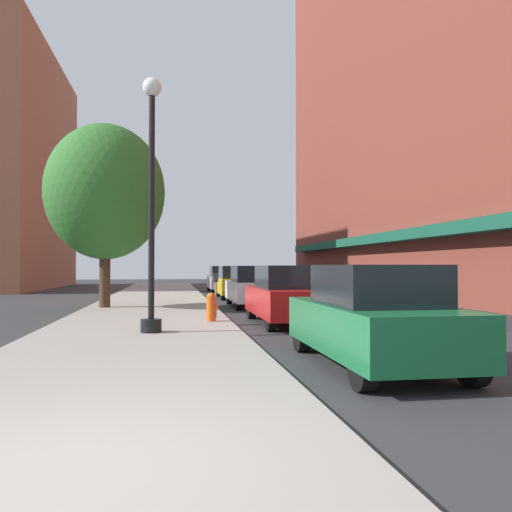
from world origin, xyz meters
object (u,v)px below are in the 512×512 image
at_px(lamppost, 152,199).
at_px(car_red, 287,296).
at_px(parking_meter_near, 216,290).
at_px(tree_near, 105,192).
at_px(car_white, 253,287).
at_px(car_green, 373,317).
at_px(car_yellow, 235,282).
at_px(car_silver, 223,279).
at_px(fire_hydrant, 211,307).

distance_m(lamppost, car_red, 4.93).
height_order(parking_meter_near, car_red, car_red).
relative_size(lamppost, tree_near, 0.86).
distance_m(tree_near, car_white, 6.78).
bearing_deg(car_red, car_white, 91.34).
xyz_separation_m(car_green, car_white, (0.00, 12.65, 0.00)).
bearing_deg(car_green, lamppost, 130.11).
height_order(car_green, car_yellow, same).
bearing_deg(parking_meter_near, tree_near, 129.47).
relative_size(car_white, car_silver, 1.00).
bearing_deg(tree_near, car_yellow, 48.82).
relative_size(fire_hydrant, car_red, 0.18).
bearing_deg(car_green, car_red, 88.18).
bearing_deg(car_red, car_yellow, 91.34).
bearing_deg(car_green, car_silver, 88.18).
height_order(lamppost, car_green, lamppost).
distance_m(car_green, car_white, 12.65).
height_order(car_white, car_yellow, same).
xyz_separation_m(parking_meter_near, car_yellow, (1.95, 11.07, -0.14)).
relative_size(fire_hydrant, tree_near, 0.12).
bearing_deg(car_silver, car_yellow, -90.98).
xyz_separation_m(parking_meter_near, car_silver, (1.95, 17.53, -0.14)).
relative_size(tree_near, car_silver, 1.59).
distance_m(parking_meter_near, car_green, 7.58).
height_order(lamppost, car_silver, lamppost).
bearing_deg(car_red, parking_meter_near, 154.01).
xyz_separation_m(parking_meter_near, car_red, (1.95, -1.01, -0.14)).
height_order(car_red, car_silver, same).
bearing_deg(car_yellow, tree_near, -128.99).
xyz_separation_m(car_green, car_silver, (0.00, 24.85, 0.00)).
relative_size(tree_near, car_red, 1.59).
bearing_deg(lamppost, car_white, 66.47).
xyz_separation_m(parking_meter_near, tree_near, (-3.75, 4.55, 3.46)).
bearing_deg(car_silver, parking_meter_near, -97.33).
height_order(fire_hydrant, tree_near, tree_near).
bearing_deg(car_red, car_silver, 91.34).
xyz_separation_m(car_green, car_red, (0.00, 6.32, 0.00)).
distance_m(lamppost, tree_near, 8.09).
relative_size(tree_near, car_yellow, 1.59).
bearing_deg(fire_hydrant, parking_meter_near, 78.30).
height_order(lamppost, parking_meter_near, lamppost).
height_order(lamppost, fire_hydrant, lamppost).
bearing_deg(car_white, car_silver, 88.32).
height_order(car_green, car_red, same).
relative_size(lamppost, car_silver, 1.37).
bearing_deg(car_silver, car_green, -90.98).
bearing_deg(car_silver, car_red, -90.98).
xyz_separation_m(fire_hydrant, car_yellow, (2.16, 12.09, 0.29)).
relative_size(parking_meter_near, car_yellow, 0.30).
relative_size(parking_meter_near, car_white, 0.30).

